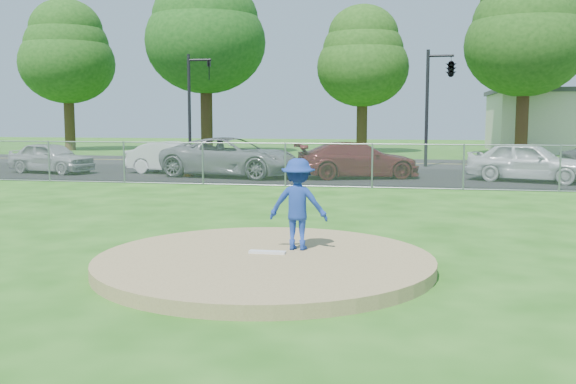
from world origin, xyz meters
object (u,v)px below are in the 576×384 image
Objects in this scene: traffic_cone at (188,167)px; tree_right at (526,30)px; tree_center at (363,56)px; traffic_signal_center at (449,70)px; traffic_signal_left at (194,98)px; parked_car_gray at (232,157)px; pitcher at (298,204)px; parked_car_silver at (51,157)px; parked_car_darkred at (358,160)px; tree_left at (205,27)px; parked_car_pearl at (528,161)px; parked_car_white at (175,158)px; tree_far_left at (67,51)px.

tree_right is at bearing 47.59° from traffic_cone.
tree_center reaches higher than traffic_signal_center.
traffic_signal_left is at bearing -150.62° from tree_right.
traffic_cone is at bearing 108.82° from parked_car_gray.
traffic_signal_left is 7.44× the size of traffic_cone.
pitcher is 19.88m from parked_car_silver.
pitcher is 0.31× the size of parked_car_darkred.
traffic_signal_left is at bearing -76.04° from tree_left.
traffic_cone is (-7.03, 14.29, -0.58)m from pitcher.
tree_right is at bearing 12.14° from parked_car_pearl.
traffic_signal_center is 1.38× the size of parked_car_white.
pitcher reaches higher than traffic_cone.
parked_car_gray is at bearing -68.22° from pitcher.
parked_car_pearl is (11.42, 0.14, -0.04)m from parked_car_gray.
parked_car_gray is at bearing -101.49° from tree_center.
traffic_signal_center is at bearing -41.62° from parked_car_gray.
parked_car_silver is 0.69× the size of parked_car_gray.
tree_left is at bearing 20.39° from parked_car_white.
traffic_signal_center reaches higher than traffic_cone.
tree_far_left is 7.03× the size of pitcher.
parked_car_silver is (-16.90, -6.65, -3.94)m from traffic_signal_center.
tree_center reaches higher than pitcher.
parked_car_pearl is at bearing -68.54° from traffic_signal_center.
parked_car_pearl reaches higher than parked_car_darkred.
traffic_signal_left is 1.28× the size of parked_car_pearl.
traffic_signal_left is 1.15× the size of parked_car_darkred.
tree_center is 1.76× the size of traffic_signal_center.
tree_right reaches higher than tree_far_left.
tree_center is 19.41m from parked_car_darkred.
traffic_signal_center reaches higher than pitcher.
tree_left reaches higher than parked_car_darkred.
parked_car_white is (5.29, 0.82, 0.01)m from parked_car_silver.
pitcher is at bearing -149.54° from parked_car_gray.
tree_left is 2.24× the size of traffic_signal_left.
parked_car_silver is (9.07, -17.65, -6.38)m from tree_far_left.
tree_center is 2.02× the size of parked_car_darkred.
parked_car_darkred is at bearing -38.21° from tree_far_left.
parked_car_darkred is at bearing 4.89° from traffic_cone.
traffic_signal_center is 18.58m from parked_car_silver.
tree_far_left is 25.53m from parked_car_gray.
tree_left is at bearing -10.30° from tree_far_left.
tree_center is at bearing -12.80° from parked_car_white.
tree_far_left is 11.24m from tree_left.
parked_car_silver is 13.15m from parked_car_darkred.
pitcher is 15.94m from traffic_cone.
traffic_signal_left reaches higher than parked_car_white.
tree_center is 0.85× the size of tree_right.
parked_car_darkred is at bearing -86.22° from tree_center.
traffic_signal_center is 0.99× the size of parked_car_gray.
tree_center is at bearing 16.70° from tree_left.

